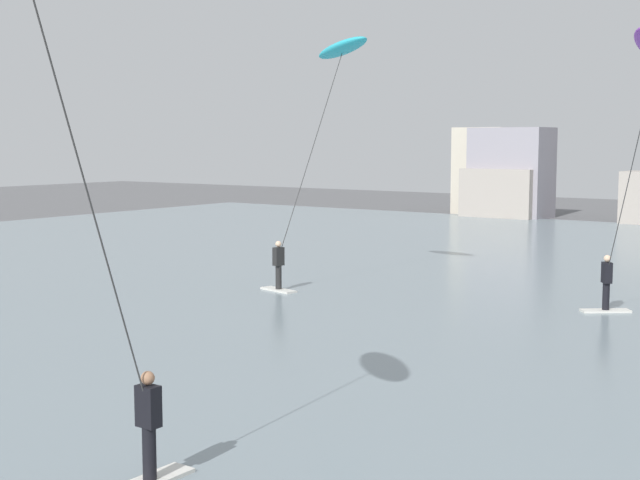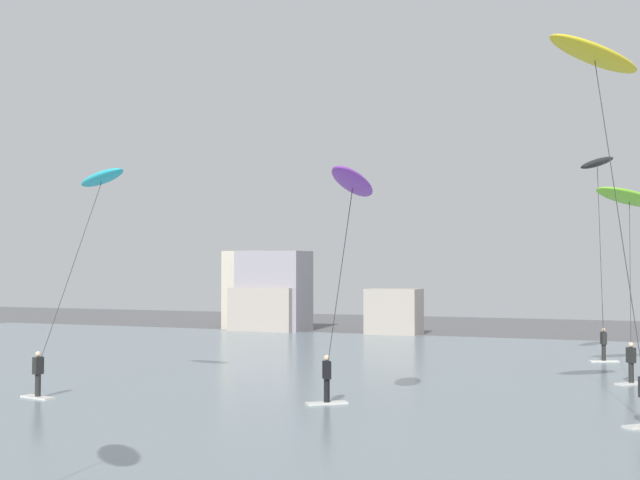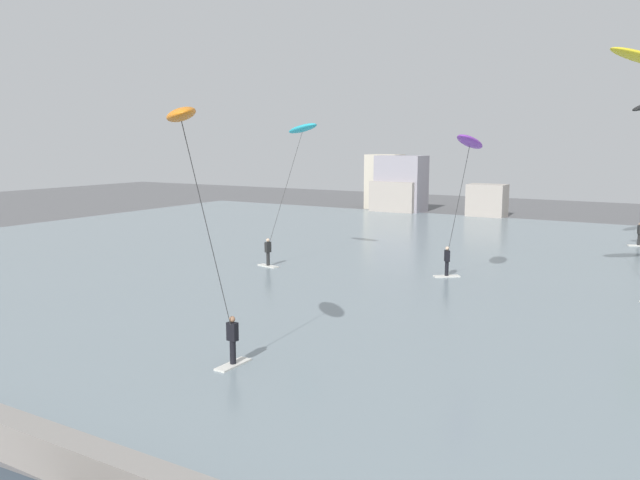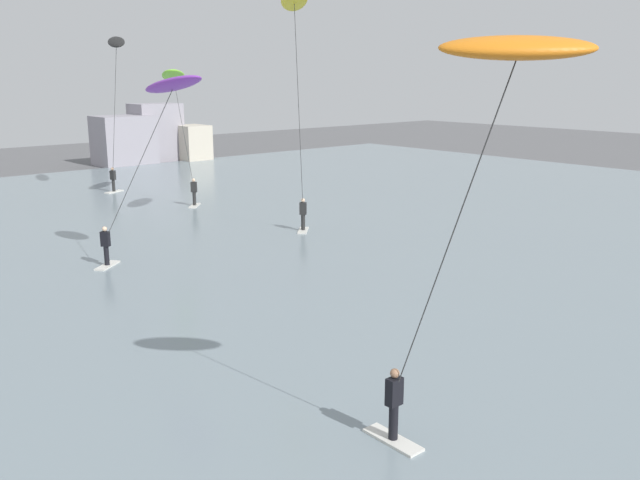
# 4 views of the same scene
# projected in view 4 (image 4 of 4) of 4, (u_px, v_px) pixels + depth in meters

# --- Properties ---
(water_bay) EXTENTS (84.00, 52.00, 0.10)m
(water_bay) POSITION_uv_depth(u_px,v_px,m) (134.00, 245.00, 30.70)
(water_bay) COLOR gray
(water_bay) RESTS_ON ground
(kitesurfer_lime) EXTENTS (3.30, 4.30, 8.07)m
(kitesurfer_lime) POSITION_uv_depth(u_px,v_px,m) (175.00, 84.00, 39.07)
(kitesurfer_lime) COLOR silver
(kitesurfer_lime) RESTS_ON water_bay
(kitesurfer_purple) EXTENTS (3.29, 4.95, 7.72)m
(kitesurfer_purple) POSITION_uv_depth(u_px,v_px,m) (166.00, 101.00, 24.86)
(kitesurfer_purple) COLOR silver
(kitesurfer_purple) RESTS_ON water_bay
(kitesurfer_yellow) EXTENTS (3.40, 3.64, 11.23)m
(kitesurfer_yellow) POSITION_uv_depth(u_px,v_px,m) (295.00, 18.00, 29.51)
(kitesurfer_yellow) COLOR silver
(kitesurfer_yellow) RESTS_ON water_bay
(kitesurfer_black) EXTENTS (2.00, 4.16, 10.10)m
(kitesurfer_black) POSITION_uv_depth(u_px,v_px,m) (116.00, 57.00, 40.94)
(kitesurfer_black) COLOR silver
(kitesurfer_black) RESTS_ON water_bay
(kitesurfer_orange) EXTENTS (2.44, 4.16, 8.22)m
(kitesurfer_orange) POSITION_uv_depth(u_px,v_px,m) (496.00, 112.00, 11.17)
(kitesurfer_orange) COLOR silver
(kitesurfer_orange) RESTS_ON water_bay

